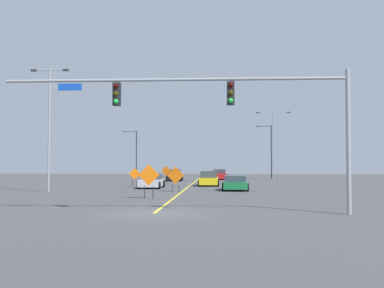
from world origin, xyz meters
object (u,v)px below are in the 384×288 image
street_lamp_near_right (49,121)px  street_lamp_mid_right (135,151)px  construction_sign_right_shoulder (149,177)px  construction_sign_right_lane (166,172)px  construction_sign_left_lane (176,176)px  car_red_near (220,175)px  street_lamp_far_right (274,139)px  construction_sign_median_far (135,175)px  street_lamp_mid_left (270,149)px  car_silver_approaching (152,181)px  car_yellow_passing (209,179)px  car_green_distant (235,183)px  car_black_far (175,175)px  traffic_signal_assembly (223,103)px

street_lamp_near_right → street_lamp_mid_right: bearing=91.0°
construction_sign_right_shoulder → construction_sign_right_lane: bearing=93.7°
construction_sign_left_lane → car_red_near: (3.49, 27.81, -0.55)m
construction_sign_left_lane → street_lamp_far_right: bearing=69.6°
street_lamp_mid_right → construction_sign_median_far: bearing=-79.9°
street_lamp_mid_left → car_red_near: (-7.35, -4.81, -3.68)m
construction_sign_right_shoulder → car_silver_approaching: bearing=97.4°
car_yellow_passing → car_green_distant: size_ratio=1.02×
car_yellow_passing → car_black_far: bearing=109.8°
construction_sign_median_far → car_green_distant: (9.39, -5.57, -0.55)m
traffic_signal_assembly → car_silver_approaching: size_ratio=3.83×
street_lamp_mid_right → car_red_near: size_ratio=1.64×
street_lamp_mid_left → street_lamp_near_right: street_lamp_near_right is taller
traffic_signal_assembly → construction_sign_left_lane: (-3.60, 15.65, -3.75)m
construction_sign_left_lane → car_black_far: bearing=95.5°
car_red_near → car_yellow_passing: bearing=-93.5°
construction_sign_right_lane → street_lamp_far_right: bearing=45.2°
street_lamp_far_right → construction_sign_median_far: bearing=-125.9°
construction_sign_left_lane → car_black_far: construction_sign_left_lane is taller
car_yellow_passing → car_black_far: 13.55m
street_lamp_mid_left → construction_sign_right_lane: (-13.39, -16.63, -3.10)m
street_lamp_mid_left → street_lamp_near_right: bearing=-121.4°
street_lamp_mid_left → traffic_signal_assembly: bearing=-98.5°
street_lamp_mid_left → construction_sign_right_lane: street_lamp_mid_left is taller
traffic_signal_assembly → car_silver_approaching: (-6.27, 21.11, -4.36)m
construction_sign_right_shoulder → car_green_distant: construction_sign_right_shoulder is taller
construction_sign_left_lane → car_yellow_passing: size_ratio=0.45×
traffic_signal_assembly → construction_sign_left_lane: size_ratio=7.88×
street_lamp_mid_left → car_yellow_passing: 24.41m
car_green_distant → car_black_far: bearing=108.8°
car_black_far → construction_sign_left_lane: bearing=-84.5°
construction_sign_right_shoulder → car_silver_approaching: size_ratio=0.53×
car_red_near → traffic_signal_assembly: bearing=-89.9°
construction_sign_left_lane → construction_sign_median_far: bearing=120.2°
street_lamp_far_right → traffic_signal_assembly: bearing=-99.3°
car_black_far → construction_sign_right_shoulder: bearing=-87.8°
street_lamp_near_right → car_yellow_passing: size_ratio=2.20×
street_lamp_mid_left → construction_sign_median_far: bearing=-122.2°
street_lamp_mid_right → street_lamp_far_right: street_lamp_far_right is taller
street_lamp_mid_right → car_yellow_passing: bearing=-67.1°
street_lamp_mid_right → car_green_distant: 41.00m
construction_sign_right_lane → car_silver_approaching: construction_sign_right_lane is taller
traffic_signal_assembly → street_lamp_far_right: (7.41, 45.33, 0.65)m
car_red_near → car_yellow_passing: (-1.10, -17.80, 0.01)m
street_lamp_near_right → car_black_far: (7.53, 23.84, -4.85)m
construction_sign_right_lane → car_green_distant: 15.39m
street_lamp_mid_right → construction_sign_right_lane: 25.80m
traffic_signal_assembly → car_yellow_passing: (-1.21, 25.67, -4.29)m
car_yellow_passing → traffic_signal_assembly: bearing=-87.3°
street_lamp_far_right → construction_sign_left_lane: bearing=-110.4°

